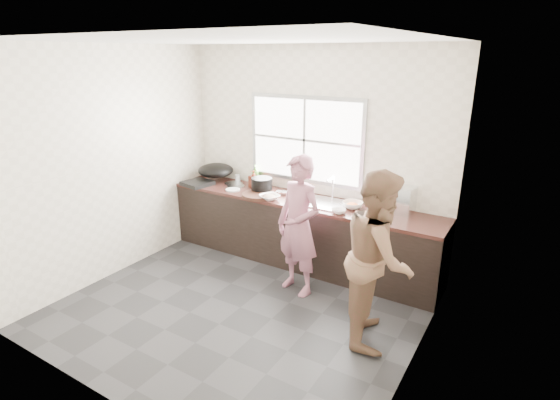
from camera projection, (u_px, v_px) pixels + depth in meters
The scene contains 30 objects.
floor at pixel (240, 308), 4.68m from camera, with size 3.60×3.20×0.01m, color #2A2A2D.
ceiling at pixel (231, 39), 3.82m from camera, with size 3.60×3.20×0.01m, color silver.
wall_back at pixel (313, 156), 5.55m from camera, with size 3.60×0.01×2.70m, color silver.
wall_left at pixel (114, 164), 5.15m from camera, with size 0.01×3.20×2.70m, color beige.
wall_right at pixel (424, 223), 3.35m from camera, with size 0.01×3.20×2.70m, color silver.
wall_front at pixel (93, 246), 2.96m from camera, with size 3.60×0.01×2.70m, color beige.
cabinet at pixel (300, 232), 5.59m from camera, with size 3.60×0.62×0.82m, color black.
countertop at pixel (300, 201), 5.45m from camera, with size 3.60×0.64×0.04m, color #361B16.
sink at pixel (325, 204), 5.27m from camera, with size 0.55×0.45×0.02m, color silver.
faucet at pixel (333, 188), 5.39m from camera, with size 0.02×0.02×0.30m, color silver.
window_frame at pixel (305, 140), 5.52m from camera, with size 1.60×0.05×1.10m, color #9EA0A5.
window_glazing at pixel (305, 140), 5.50m from camera, with size 1.50×0.01×1.00m, color white.
woman at pixel (299, 230), 4.80m from camera, with size 0.54×0.35×1.48m, color #AC677D.
person_side at pixel (379, 258), 3.97m from camera, with size 0.80×0.62×1.65m, color brown.
cutting_board at pixel (259, 195), 5.54m from camera, with size 0.42×0.42×0.04m, color black.
cleaver at pixel (283, 192), 5.60m from camera, with size 0.18×0.09×0.01m, color #B9BBC0.
bowl_mince at pixel (269, 197), 5.43m from camera, with size 0.24×0.24×0.06m, color white.
bowl_crabs at pixel (353, 206), 5.12m from camera, with size 0.19×0.19×0.06m, color white.
bowl_held at pixel (339, 211), 4.96m from camera, with size 0.20×0.20×0.06m, color white.
black_pot at pixel (262, 185), 5.68m from camera, with size 0.27×0.27×0.20m, color black.
plate_food at pixel (233, 190), 5.79m from camera, with size 0.19×0.19×0.02m, color silver.
bottle_green at pixel (255, 175), 5.99m from camera, with size 0.11×0.11×0.28m, color #407727.
bottle_brown_tall at pixel (254, 179), 5.90m from camera, with size 0.10×0.10×0.22m, color #4F1F13.
bottle_brown_short at pixel (257, 179), 6.01m from camera, with size 0.12×0.12×0.15m, color #513214.
glass_jar at pixel (238, 178), 6.18m from camera, with size 0.07×0.07×0.10m, color silver.
burner at pixel (197, 183), 6.02m from camera, with size 0.35×0.35×0.05m, color black.
wok at pixel (216, 170), 6.18m from camera, with size 0.50×0.50×0.19m, color black.
dish_rack at pixel (397, 198), 5.02m from camera, with size 0.41×0.29×0.31m, color silver.
pot_lid_left at pixel (233, 184), 6.07m from camera, with size 0.25×0.25×0.01m, color silver.
pot_lid_right at pixel (236, 186), 5.96m from camera, with size 0.24×0.24×0.01m, color #A4A7AA.
Camera 1 is at (2.49, -3.24, 2.59)m, focal length 28.00 mm.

